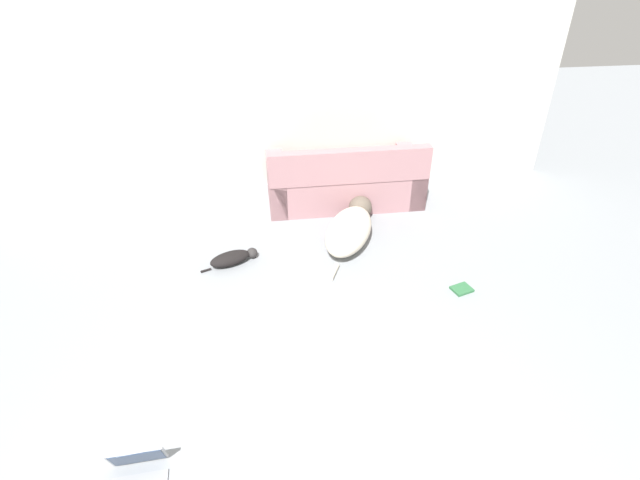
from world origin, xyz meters
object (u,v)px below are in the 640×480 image
at_px(couch, 345,182).
at_px(dog, 350,227).
at_px(cat, 233,258).
at_px(laptop_open, 138,471).
at_px(book_green, 462,289).

height_order(couch, dog, couch).
bearing_deg(cat, dog, -8.31).
bearing_deg(dog, laptop_open, 169.07).
height_order(dog, book_green, dog).
height_order(dog, cat, dog).
distance_m(couch, cat, 1.80).
bearing_deg(book_green, couch, 113.88).
bearing_deg(dog, book_green, -114.58).
xyz_separation_m(dog, book_green, (0.91, -1.03, -0.13)).
relative_size(cat, book_green, 2.68).
xyz_separation_m(couch, dog, (-0.08, -0.86, -0.13)).
relative_size(dog, cat, 2.30).
distance_m(couch, dog, 0.87).
bearing_deg(dog, couch, 18.82).
height_order(cat, laptop_open, laptop_open).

